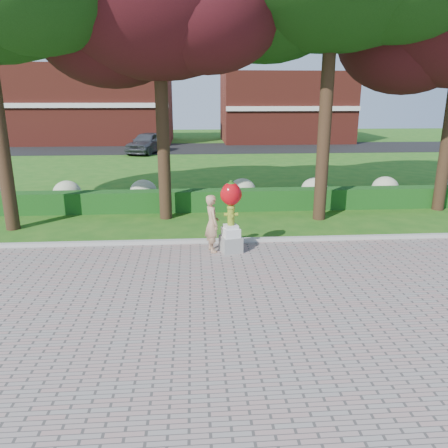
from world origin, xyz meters
name	(u,v)px	position (x,y,z in m)	size (l,w,h in m)	color
ground	(238,285)	(0.00, 0.00, 0.00)	(100.00, 100.00, 0.00)	#1F5A16
walkway	(265,397)	(0.00, -4.00, 0.02)	(40.00, 14.00, 0.04)	gray
curb	(228,241)	(0.00, 3.00, 0.07)	(40.00, 0.18, 0.15)	#ADADA5
lawn_hedge	(219,200)	(0.00, 7.00, 0.40)	(24.00, 0.70, 0.80)	#134313
hydrangea_row	(232,191)	(0.57, 8.00, 0.55)	(20.10, 1.10, 0.99)	#A7AB82
street	(204,148)	(0.00, 28.00, 0.01)	(50.00, 8.00, 0.02)	black
building_left	(96,105)	(-10.00, 34.00, 3.50)	(14.00, 8.00, 7.00)	maroon
building_right	(284,107)	(8.00, 34.00, 3.20)	(12.00, 8.00, 6.40)	maroon
hydrant_sculpture	(231,215)	(0.03, 2.19, 1.11)	(0.66, 0.66, 2.03)	gray
woman	(212,223)	(-0.49, 2.26, 0.85)	(0.59, 0.39, 1.62)	tan
parked_car	(147,142)	(-4.47, 25.00, 0.83)	(1.91, 4.74, 1.61)	#3F4046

